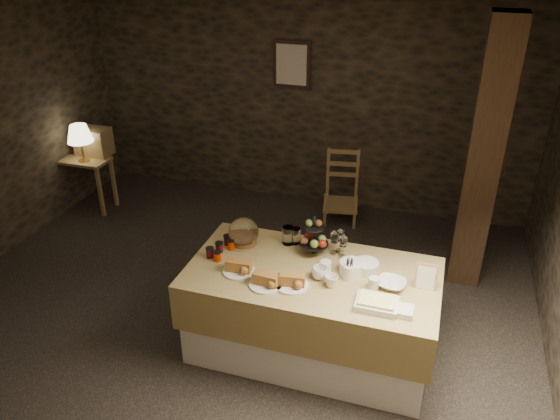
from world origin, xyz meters
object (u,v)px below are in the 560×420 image
(fruit_stand, at_px, (314,239))
(chair, at_px, (342,190))
(wine_rack, at_px, (93,141))
(timber_column, at_px, (484,159))
(console_table, at_px, (85,169))
(table_lamp, at_px, (79,134))
(buffet_table, at_px, (311,306))

(fruit_stand, bearing_deg, chair, 94.74)
(wine_rack, distance_m, timber_column, 4.55)
(console_table, bearing_deg, timber_column, -2.27)
(console_table, bearing_deg, wine_rack, 74.48)
(chair, bearing_deg, wine_rack, 179.55)
(table_lamp, bearing_deg, buffet_table, -26.48)
(buffet_table, height_order, wine_rack, wine_rack)
(buffet_table, height_order, chair, chair)
(fruit_stand, bearing_deg, table_lamp, 156.93)
(timber_column, bearing_deg, wine_rack, 175.43)
(timber_column, bearing_deg, table_lamp, 178.34)
(table_lamp, bearing_deg, timber_column, -1.66)
(buffet_table, relative_size, timber_column, 0.76)
(wine_rack, height_order, fruit_stand, fruit_stand)
(chair, bearing_deg, fruit_stand, -94.78)
(table_lamp, bearing_deg, wine_rack, 90.00)
(buffet_table, bearing_deg, timber_column, 51.05)
(timber_column, height_order, fruit_stand, timber_column)
(console_table, distance_m, chair, 3.18)
(wine_rack, xyz_separation_m, timber_column, (4.51, -0.36, 0.47))
(console_table, distance_m, fruit_stand, 3.60)
(chair, bearing_deg, console_table, -177.39)
(chair, height_order, fruit_stand, fruit_stand)
(fruit_stand, bearing_deg, timber_column, 44.22)
(console_table, xyz_separation_m, chair, (3.11, 0.67, -0.15))
(buffet_table, height_order, fruit_stand, fruit_stand)
(table_lamp, height_order, wine_rack, table_lamp)
(table_lamp, height_order, fruit_stand, fruit_stand)
(chair, relative_size, timber_column, 0.26)
(table_lamp, relative_size, wine_rack, 1.09)
(wine_rack, xyz_separation_m, chair, (3.06, 0.49, -0.45))
(table_lamp, relative_size, timber_column, 0.18)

